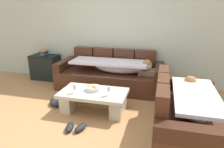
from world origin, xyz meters
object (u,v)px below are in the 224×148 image
object	(u,v)px
couch_near_window	(186,115)
open_magazine	(106,91)
side_cabinet	(46,67)
book_stack_on_cabinet	(44,53)
fruit_bowl	(93,88)
wine_glass_near_left	(75,87)
couch_along_wall	(112,75)
crumpled_garment	(58,101)
wine_glass_near_right	(108,89)
pair_of_shoes	(75,127)
coffee_table	(94,99)

from	to	relation	value
couch_near_window	open_magazine	distance (m)	1.40
side_cabinet	book_stack_on_cabinet	size ratio (longest dim) A/B	3.39
fruit_bowl	side_cabinet	bearing A→B (deg)	143.79
wine_glass_near_left	couch_along_wall	bearing A→B (deg)	75.56
fruit_bowl	crumpled_garment	distance (m)	0.83
wine_glass_near_left	wine_glass_near_right	world-z (taller)	same
open_magazine	pair_of_shoes	size ratio (longest dim) A/B	0.81
book_stack_on_cabinet	couch_along_wall	bearing A→B (deg)	-6.83
couch_near_window	pair_of_shoes	distance (m)	1.68
couch_near_window	side_cabinet	bearing A→B (deg)	62.58
wine_glass_near_left	crumpled_garment	world-z (taller)	wine_glass_near_left
crumpled_garment	open_magazine	bearing A→B (deg)	-0.69
wine_glass_near_left	side_cabinet	xyz separation A→B (m)	(-1.53, 1.53, -0.17)
couch_near_window	coffee_table	world-z (taller)	couch_near_window
fruit_bowl	wine_glass_near_right	size ratio (longest dim) A/B	1.69
wine_glass_near_right	pair_of_shoes	distance (m)	0.82
couch_along_wall	side_cabinet	world-z (taller)	couch_along_wall
wine_glass_near_right	side_cabinet	bearing A→B (deg)	145.29
couch_near_window	side_cabinet	xyz separation A→B (m)	(-3.38, 1.75, -0.01)
book_stack_on_cabinet	side_cabinet	bearing A→B (deg)	6.16
couch_along_wall	book_stack_on_cabinet	distance (m)	1.93
book_stack_on_cabinet	wine_glass_near_left	bearing A→B (deg)	-44.78
couch_near_window	fruit_bowl	size ratio (longest dim) A/B	6.35
couch_along_wall	fruit_bowl	distance (m)	1.10
book_stack_on_cabinet	crumpled_garment	distance (m)	1.80
pair_of_shoes	fruit_bowl	bearing A→B (deg)	85.85
pair_of_shoes	side_cabinet	bearing A→B (deg)	130.54
coffee_table	open_magazine	distance (m)	0.27
open_magazine	book_stack_on_cabinet	bearing A→B (deg)	157.97
couch_along_wall	coffee_table	xyz separation A→B (m)	(-0.04, -1.15, -0.09)
open_magazine	crumpled_garment	distance (m)	1.05
couch_along_wall	fruit_bowl	xyz separation A→B (m)	(-0.07, -1.09, 0.09)
fruit_bowl	side_cabinet	size ratio (longest dim) A/B	0.39
coffee_table	wine_glass_near_left	world-z (taller)	wine_glass_near_left
couch_along_wall	wine_glass_near_left	distance (m)	1.36
couch_along_wall	book_stack_on_cabinet	world-z (taller)	couch_along_wall
wine_glass_near_left	crumpled_garment	bearing A→B (deg)	154.69
coffee_table	wine_glass_near_right	bearing A→B (deg)	-18.26
fruit_bowl	pair_of_shoes	distance (m)	0.82
couch_near_window	crumpled_garment	world-z (taller)	couch_near_window
wine_glass_near_left	couch_near_window	bearing A→B (deg)	-6.94
coffee_table	side_cabinet	size ratio (longest dim) A/B	1.67
open_magazine	pair_of_shoes	distance (m)	0.86
couch_near_window	coffee_table	bearing A→B (deg)	76.34
couch_along_wall	wine_glass_near_left	world-z (taller)	couch_along_wall
open_magazine	side_cabinet	xyz separation A→B (m)	(-2.05, 1.31, -0.06)
wine_glass_near_right	side_cabinet	distance (m)	2.60
coffee_table	side_cabinet	distance (m)	2.29
fruit_bowl	crumpled_garment	world-z (taller)	fruit_bowl
coffee_table	wine_glass_near_left	xyz separation A→B (m)	(-0.29, -0.15, 0.26)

